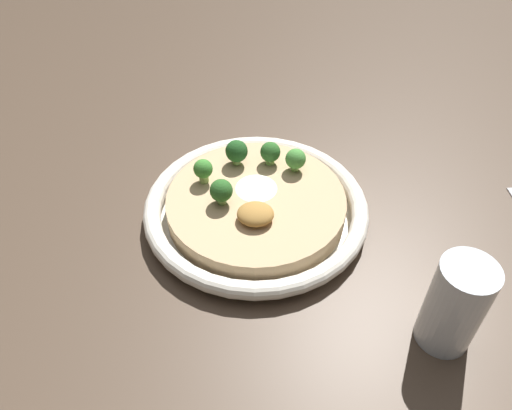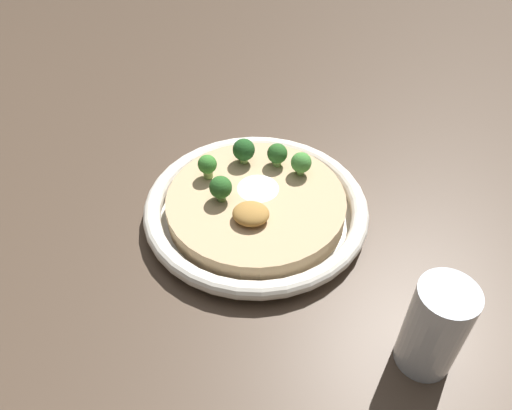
{
  "view_description": "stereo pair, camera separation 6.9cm",
  "coord_description": "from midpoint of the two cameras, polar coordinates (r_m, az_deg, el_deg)",
  "views": [
    {
      "loc": [
        -0.01,
        0.5,
        0.5
      ],
      "look_at": [
        0.0,
        0.0,
        0.02
      ],
      "focal_mm": 35.0,
      "sensor_mm": 36.0,
      "label": 1
    },
    {
      "loc": [
        -0.08,
        0.49,
        0.5
      ],
      "look_at": [
        0.0,
        0.0,
        0.02
      ],
      "focal_mm": 35.0,
      "sensor_mm": 36.0,
      "label": 2
    }
  ],
  "objects": [
    {
      "name": "ground_plane",
      "position": [
        0.7,
        2.79,
        -1.5
      ],
      "size": [
        6.0,
        6.0,
        0.0
      ],
      "primitive_type": "plane",
      "color": "#47382B"
    },
    {
      "name": "risotto_bowl",
      "position": [
        0.69,
        2.85,
        -0.39
      ],
      "size": [
        0.31,
        0.31,
        0.04
      ],
      "color": "silver",
      "rests_on": "ground_plane"
    },
    {
      "name": "cheese_sprinkle",
      "position": [
        0.69,
        3.44,
        2.11
      ],
      "size": [
        0.06,
        0.06,
        0.01
      ],
      "color": "white",
      "rests_on": "risotto_bowl"
    },
    {
      "name": "crispy_onion_garnish",
      "position": [
        0.64,
        2.14,
        -1.12
      ],
      "size": [
        0.05,
        0.04,
        0.02
      ],
      "color": "#A37538",
      "rests_on": "risotto_bowl"
    },
    {
      "name": "broccoli_back_right",
      "position": [
        0.66,
        -1.09,
        1.84
      ],
      "size": [
        0.03,
        0.03,
        0.04
      ],
      "color": "#668E47",
      "rests_on": "risotto_bowl"
    },
    {
      "name": "broccoli_right",
      "position": [
        0.69,
        -2.77,
        4.43
      ],
      "size": [
        0.03,
        0.03,
        0.04
      ],
      "color": "#84A856",
      "rests_on": "risotto_bowl"
    },
    {
      "name": "broccoli_front",
      "position": [
        0.72,
        5.2,
        5.7
      ],
      "size": [
        0.03,
        0.03,
        0.04
      ],
      "color": "#759E4C",
      "rests_on": "risotto_bowl"
    },
    {
      "name": "broccoli_front_right",
      "position": [
        0.72,
        1.34,
        6.17
      ],
      "size": [
        0.03,
        0.03,
        0.04
      ],
      "color": "#84A856",
      "rests_on": "risotto_bowl"
    },
    {
      "name": "broccoli_front_left",
      "position": [
        0.71,
        7.98,
        4.66
      ],
      "size": [
        0.03,
        0.03,
        0.04
      ],
      "color": "#759E4C",
      "rests_on": "risotto_bowl"
    },
    {
      "name": "drinking_glass",
      "position": [
        0.56,
        23.18,
        -12.97
      ],
      "size": [
        0.06,
        0.06,
        0.12
      ],
      "color": "silver",
      "rests_on": "ground_plane"
    }
  ]
}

